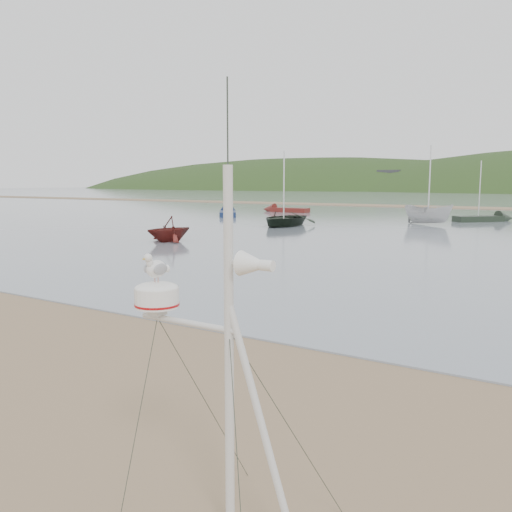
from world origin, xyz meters
The scene contains 8 objects.
ground centered at (0.00, 0.00, 0.00)m, with size 560.00×560.00×0.00m, color #7D6348.
mast_rig centered at (4.01, -1.75, 1.05)m, with size 1.93×2.06×4.36m.
boat_dark centered at (-14.00, 30.93, 2.76)m, with size 3.88×1.13×5.44m, color black.
boat_red centered at (-14.00, 17.67, 1.44)m, with size 2.42×1.48×2.80m, color #591814.
boat_white centered at (-4.90, 38.38, 2.22)m, with size 1.64×1.69×4.37m, color silver.
dinghy_red_far centered at (-24.58, 48.40, 0.29)m, with size 5.90×1.54×1.43m.
sailboat_blue_near centered at (-25.84, 39.99, 0.30)m, with size 5.06×6.21×6.48m.
sailboat_dark_mid centered at (-1.22, 45.08, 0.30)m, with size 4.88×5.03×5.65m.
Camera 1 is at (6.92, -5.70, 3.43)m, focal length 38.00 mm.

